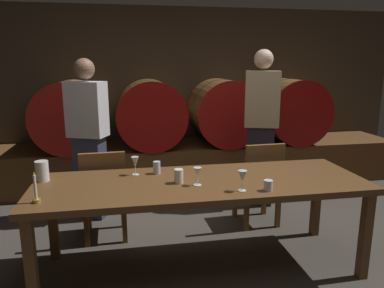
% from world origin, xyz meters
% --- Properties ---
extents(ground_plane, '(8.60, 8.60, 0.00)m').
position_xyz_m(ground_plane, '(0.00, 0.00, 0.00)').
color(ground_plane, '#3F3A33').
extents(back_wall, '(6.62, 0.24, 2.42)m').
position_xyz_m(back_wall, '(0.00, 2.86, 1.21)').
color(back_wall, '#473A2D').
rests_on(back_wall, ground).
extents(barrel_shelf, '(5.96, 0.90, 0.55)m').
position_xyz_m(barrel_shelf, '(0.00, 2.31, 0.27)').
color(barrel_shelf, brown).
rests_on(barrel_shelf, ground).
extents(wine_barrel_far_left, '(0.89, 0.95, 0.89)m').
position_xyz_m(wine_barrel_far_left, '(-1.49, 2.31, 0.99)').
color(wine_barrel_far_left, brown).
rests_on(wine_barrel_far_left, barrel_shelf).
extents(wine_barrel_center_left, '(0.89, 0.95, 0.89)m').
position_xyz_m(wine_barrel_center_left, '(-0.48, 2.31, 0.99)').
color(wine_barrel_center_left, '#513319').
rests_on(wine_barrel_center_left, barrel_shelf).
extents(wine_barrel_center_right, '(0.89, 0.95, 0.89)m').
position_xyz_m(wine_barrel_center_right, '(0.53, 2.31, 0.99)').
color(wine_barrel_center_right, brown).
rests_on(wine_barrel_center_right, barrel_shelf).
extents(wine_barrel_far_right, '(0.89, 0.95, 0.89)m').
position_xyz_m(wine_barrel_far_right, '(1.49, 2.31, 0.99)').
color(wine_barrel_far_right, brown).
rests_on(wine_barrel_far_right, barrel_shelf).
extents(dining_table, '(2.58, 0.86, 0.75)m').
position_xyz_m(dining_table, '(-0.23, 0.10, 0.68)').
color(dining_table, brown).
rests_on(dining_table, ground).
extents(chair_left, '(0.42, 0.42, 0.88)m').
position_xyz_m(chair_left, '(-1.02, 0.73, 0.49)').
color(chair_left, brown).
rests_on(chair_left, ground).
extents(chair_right, '(0.42, 0.42, 0.88)m').
position_xyz_m(chair_right, '(0.51, 0.78, 0.49)').
color(chair_right, brown).
rests_on(chair_right, ground).
extents(guest_left, '(0.44, 0.37, 1.69)m').
position_xyz_m(guest_left, '(-1.19, 1.32, 0.87)').
color(guest_left, '#33384C').
rests_on(guest_left, ground).
extents(guest_right, '(0.44, 0.34, 1.79)m').
position_xyz_m(guest_right, '(0.72, 1.35, 0.93)').
color(guest_right, black).
rests_on(guest_right, ground).
extents(candle_center, '(0.05, 0.05, 0.21)m').
position_xyz_m(candle_center, '(-1.40, -0.15, 0.81)').
color(candle_center, olive).
rests_on(candle_center, dining_table).
extents(pitcher, '(0.10, 0.10, 0.16)m').
position_xyz_m(pitcher, '(-1.45, 0.31, 0.83)').
color(pitcher, white).
rests_on(pitcher, dining_table).
extents(wine_glass_left, '(0.06, 0.06, 0.15)m').
position_xyz_m(wine_glass_left, '(-0.74, 0.35, 0.85)').
color(wine_glass_left, silver).
rests_on(wine_glass_left, dining_table).
extents(wine_glass_center, '(0.06, 0.06, 0.14)m').
position_xyz_m(wine_glass_center, '(-0.28, 0.00, 0.85)').
color(wine_glass_center, white).
rests_on(wine_glass_center, dining_table).
extents(wine_glass_right, '(0.07, 0.07, 0.15)m').
position_xyz_m(wine_glass_right, '(0.01, -0.18, 0.86)').
color(wine_glass_right, silver).
rests_on(wine_glass_right, dining_table).
extents(cup_left, '(0.06, 0.06, 0.10)m').
position_xyz_m(cup_left, '(-0.56, 0.35, 0.80)').
color(cup_left, silver).
rests_on(cup_left, dining_table).
extents(cup_center, '(0.07, 0.07, 0.11)m').
position_xyz_m(cup_center, '(-0.42, 0.08, 0.80)').
color(cup_center, white).
rests_on(cup_center, dining_table).
extents(cup_right, '(0.07, 0.07, 0.08)m').
position_xyz_m(cup_right, '(0.19, -0.21, 0.79)').
color(cup_right, silver).
rests_on(cup_right, dining_table).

